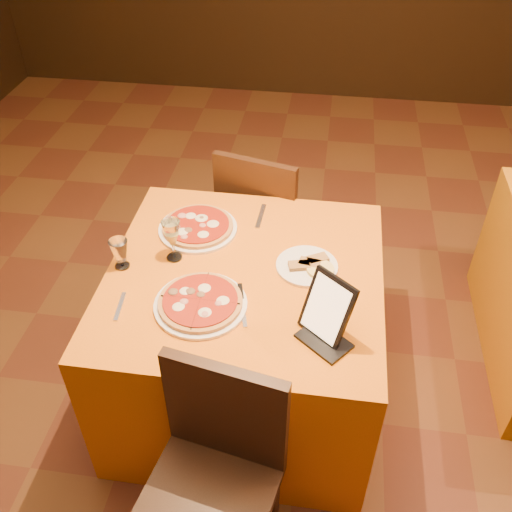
# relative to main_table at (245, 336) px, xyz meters

# --- Properties ---
(floor) EXTENTS (6.00, 7.00, 0.01)m
(floor) POSITION_rel_main_table_xyz_m (0.27, -0.11, -0.38)
(floor) COLOR #5E2D19
(floor) RESTS_ON ground
(main_table) EXTENTS (1.10, 1.10, 0.75)m
(main_table) POSITION_rel_main_table_xyz_m (0.00, 0.00, 0.00)
(main_table) COLOR orange
(main_table) RESTS_ON floor
(chair_main_near) EXTENTS (0.46, 0.46, 0.91)m
(chair_main_near) POSITION_rel_main_table_xyz_m (0.00, -0.80, 0.08)
(chair_main_near) COLOR black
(chair_main_near) RESTS_ON floor
(chair_main_far) EXTENTS (0.45, 0.45, 0.91)m
(chair_main_far) POSITION_rel_main_table_xyz_m (0.00, 0.79, 0.08)
(chair_main_far) COLOR black
(chair_main_far) RESTS_ON floor
(pizza_near) EXTENTS (0.35, 0.35, 0.03)m
(pizza_near) POSITION_rel_main_table_xyz_m (-0.13, -0.21, 0.39)
(pizza_near) COLOR white
(pizza_near) RESTS_ON main_table
(pizza_far) EXTENTS (0.34, 0.34, 0.03)m
(pizza_far) POSITION_rel_main_table_xyz_m (-0.25, 0.25, 0.39)
(pizza_far) COLOR white
(pizza_far) RESTS_ON main_table
(cutlet_dish) EXTENTS (0.25, 0.25, 0.03)m
(cutlet_dish) POSITION_rel_main_table_xyz_m (0.24, 0.07, 0.39)
(cutlet_dish) COLOR white
(cutlet_dish) RESTS_ON main_table
(wine_glass) EXTENTS (0.08, 0.08, 0.19)m
(wine_glass) POSITION_rel_main_table_xyz_m (-0.30, 0.05, 0.47)
(wine_glass) COLOR #DBDA7C
(wine_glass) RESTS_ON main_table
(water_glass) EXTENTS (0.07, 0.07, 0.13)m
(water_glass) POSITION_rel_main_table_xyz_m (-0.50, -0.03, 0.44)
(water_glass) COLOR silver
(water_glass) RESTS_ON main_table
(tablet) EXTENTS (0.20, 0.19, 0.23)m
(tablet) POSITION_rel_main_table_xyz_m (0.33, -0.27, 0.49)
(tablet) COLOR black
(tablet) RESTS_ON main_table
(knife) EXTENTS (0.06, 0.19, 0.01)m
(knife) POSITION_rel_main_table_xyz_m (0.03, -0.20, 0.38)
(knife) COLOR silver
(knife) RESTS_ON main_table
(fork_near) EXTENTS (0.03, 0.15, 0.01)m
(fork_near) POSITION_rel_main_table_xyz_m (-0.43, -0.26, 0.38)
(fork_near) COLOR #B0B2B7
(fork_near) RESTS_ON main_table
(fork_far) EXTENTS (0.03, 0.18, 0.01)m
(fork_far) POSITION_rel_main_table_xyz_m (0.01, 0.39, 0.38)
(fork_far) COLOR silver
(fork_far) RESTS_ON main_table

